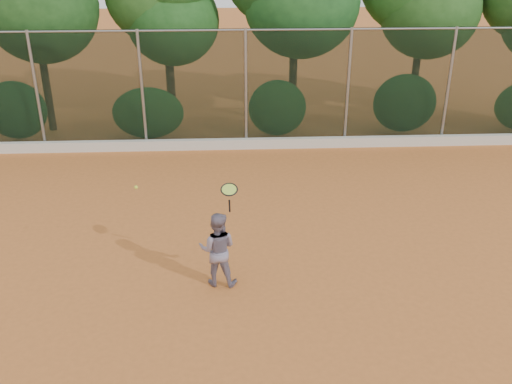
{
  "coord_description": "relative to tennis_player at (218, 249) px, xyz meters",
  "views": [
    {
      "loc": [
        -0.51,
        -9.3,
        6.05
      ],
      "look_at": [
        0.0,
        1.0,
        1.25
      ],
      "focal_mm": 40.0,
      "sensor_mm": 36.0,
      "label": 1
    }
  ],
  "objects": [
    {
      "name": "tennis_ball_in_flight",
      "position": [
        -1.38,
        0.11,
        1.22
      ],
      "size": [
        0.06,
        0.06,
        0.06
      ],
      "color": "#DEF938",
      "rests_on": "ground"
    },
    {
      "name": "tennis_player",
      "position": [
        0.0,
        0.0,
        0.0
      ],
      "size": [
        0.77,
        0.64,
        1.45
      ],
      "primitive_type": "imported",
      "rotation": [
        0.0,
        0.0,
        3.0
      ],
      "color": "gray",
      "rests_on": "ground"
    },
    {
      "name": "ground",
      "position": [
        0.77,
        0.31,
        -0.72
      ],
      "size": [
        80.0,
        80.0,
        0.0
      ],
      "primitive_type": "plane",
      "color": "#CB6F30",
      "rests_on": "ground"
    },
    {
      "name": "concrete_curb",
      "position": [
        0.77,
        7.13,
        -0.57
      ],
      "size": [
        24.0,
        0.2,
        0.3
      ],
      "primitive_type": "cube",
      "color": "silver",
      "rests_on": "ground"
    },
    {
      "name": "chainlink_fence",
      "position": [
        0.77,
        7.31,
        1.13
      ],
      "size": [
        24.09,
        0.09,
        3.5
      ],
      "color": "black",
      "rests_on": "ground"
    },
    {
      "name": "tennis_racket",
      "position": [
        0.24,
        -0.01,
        1.16
      ],
      "size": [
        0.31,
        0.3,
        0.57
      ],
      "color": "black",
      "rests_on": "ground"
    }
  ]
}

